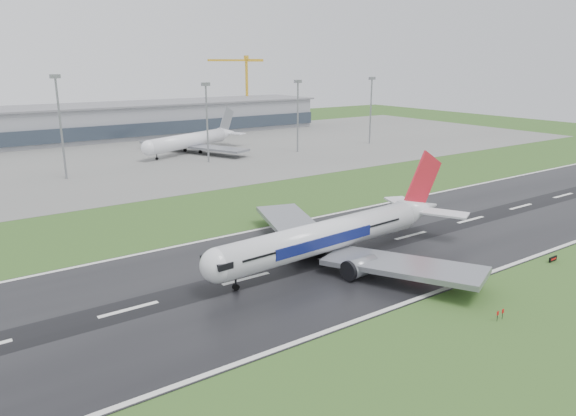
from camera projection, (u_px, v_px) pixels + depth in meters
ground at (337, 255)px, 99.86m from camera, size 520.00×520.00×0.00m
runway at (337, 255)px, 99.84m from camera, size 400.00×45.00×0.10m
apron at (123, 159)px, 198.69m from camera, size 400.00×130.00×0.08m
terminal at (80, 124)px, 244.13m from camera, size 240.00×36.00×15.00m
main_airliner at (340, 214)px, 95.82m from camera, size 60.76×58.22×16.92m
parked_airliner at (191, 133)px, 209.46m from camera, size 70.24×68.30×15.97m
tower_crane at (247, 90)px, 307.12m from camera, size 38.90×7.84×38.97m
runway_sign at (553, 259)px, 96.37m from camera, size 2.31×0.70×1.04m
floodmast_2 at (61, 130)px, 160.59m from camera, size 0.64×0.64×30.44m
floodmast_3 at (207, 125)px, 188.05m from camera, size 0.64×0.64×27.04m
floodmast_4 at (298, 118)px, 209.94m from camera, size 0.64×0.64×27.17m
floodmast_5 at (371, 112)px, 231.61m from camera, size 0.64×0.64×27.68m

